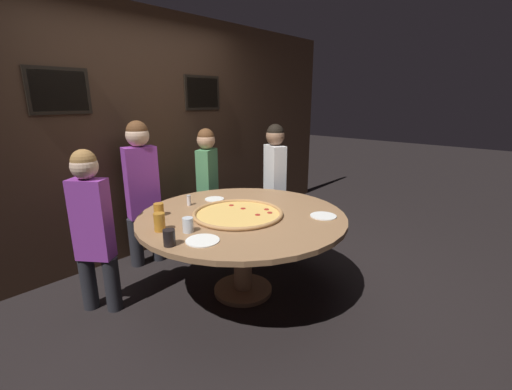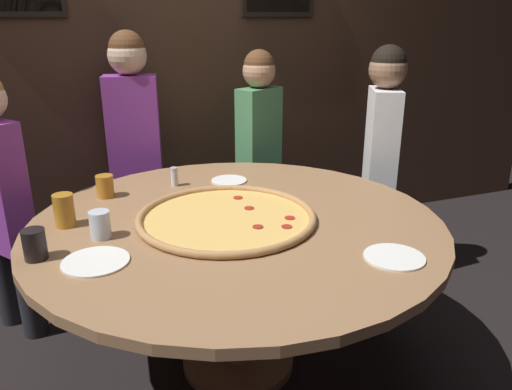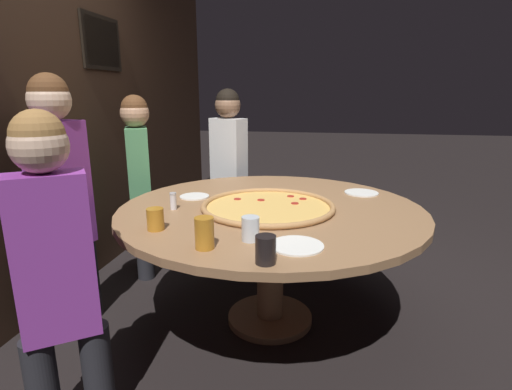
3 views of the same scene
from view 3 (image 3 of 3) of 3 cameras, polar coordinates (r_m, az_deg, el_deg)
The scene contains 16 objects.
ground_plane at distance 2.62m, azimuth 1.99°, elevation -17.41°, with size 24.00×24.00×0.00m, color black.
back_wall at distance 2.83m, azimuth -29.46°, elevation 11.06°, with size 6.40×0.08×2.60m.
dining_table at distance 2.35m, azimuth 2.12°, elevation -4.34°, with size 1.75×1.75×0.74m.
giant_pizza at distance 2.28m, azimuth 1.73°, elevation -1.61°, with size 0.76×0.76×0.03m.
drink_cup_front_edge at distance 1.70m, azimuth -7.38°, elevation -5.42°, with size 0.08×0.08×0.14m, color #BC7A23.
drink_cup_near_right at distance 1.98m, azimuth -14.18°, elevation -3.37°, with size 0.08×0.08×0.11m, color #BC7A23.
drink_cup_beside_pizza at distance 1.55m, azimuth 1.39°, elevation -7.81°, with size 0.08×0.08×0.11m, color black.
drink_cup_far_right at distance 1.78m, azimuth -0.79°, elevation -4.84°, with size 0.08×0.08×0.11m, color silver.
white_plate_near_front at distance 2.71m, azimuth 14.82°, elevation 0.31°, with size 0.22×0.22×0.01m, color white.
white_plate_left_side at distance 1.74m, azimuth 5.81°, elevation -7.19°, with size 0.24×0.24×0.01m, color white.
white_plate_beside_cup at distance 2.55m, azimuth -8.77°, elevation -0.20°, with size 0.19×0.19×0.01m, color white.
condiment_shaker at distance 2.30m, azimuth -11.74°, elevation -0.84°, with size 0.04×0.04×0.10m.
diner_side_left at distance 3.11m, azimuth -16.32°, elevation 2.61°, with size 0.36×0.26×1.37m.
diner_far_left at distance 2.49m, azimuth -26.11°, elevation 0.43°, with size 0.39×0.23×1.49m.
diner_far_right at distance 1.71m, azimuth -26.75°, elevation -8.81°, with size 0.29×0.34×1.33m.
diner_centre_back at distance 3.42m, azimuth -3.92°, elevation 4.66°, with size 0.27×0.37×1.41m.
Camera 3 is at (-2.20, -0.30, 1.39)m, focal length 28.00 mm.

